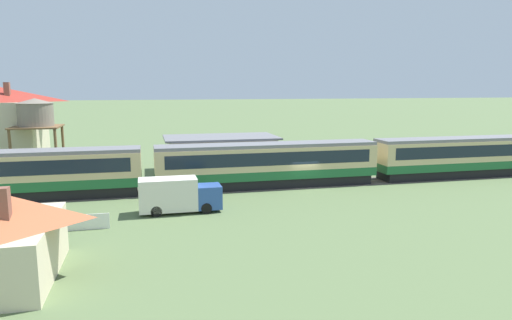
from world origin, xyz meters
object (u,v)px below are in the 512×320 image
at_px(passenger_train, 271,163).
at_px(delivery_truck_blue, 178,195).
at_px(station_building, 221,153).
at_px(water_tower, 36,115).

bearing_deg(passenger_train, delivery_truck_blue, -142.60).
height_order(passenger_train, delivery_truck_blue, passenger_train).
bearing_deg(delivery_truck_blue, station_building, 70.10).
relative_size(passenger_train, station_building, 5.21).
xyz_separation_m(station_building, delivery_truck_blue, (-5.91, -16.34, -0.63)).
distance_m(passenger_train, delivery_truck_blue, 11.48).
bearing_deg(water_tower, delivery_truck_blue, -52.87).
height_order(passenger_train, station_building, passenger_train).
bearing_deg(passenger_train, station_building, 108.65).
bearing_deg(water_tower, passenger_train, -24.95).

